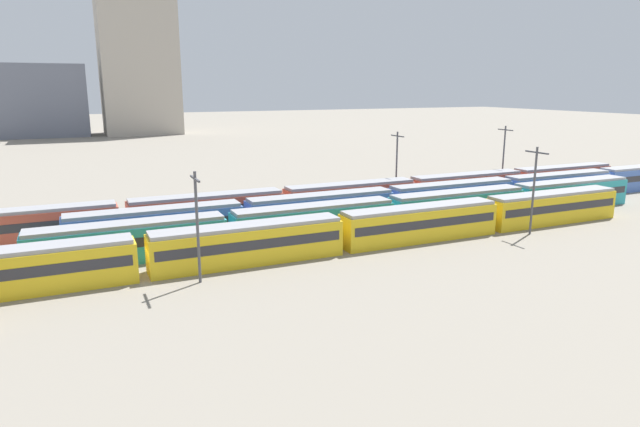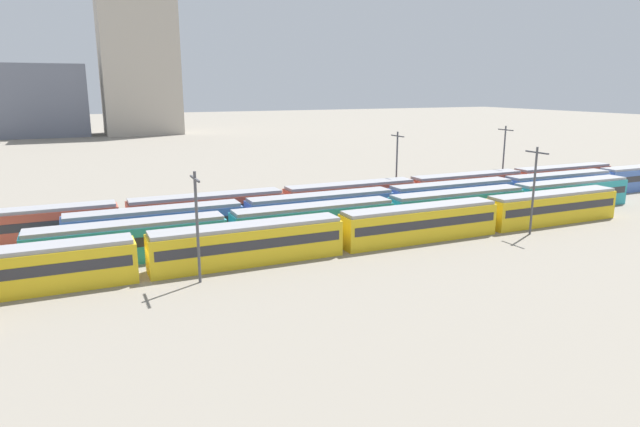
{
  "view_description": "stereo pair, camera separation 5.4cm",
  "coord_description": "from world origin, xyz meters",
  "px_view_note": "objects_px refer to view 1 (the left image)",
  "views": [
    {
      "loc": [
        -5.35,
        -47.04,
        16.01
      ],
      "look_at": [
        19.51,
        7.8,
        2.04
      ],
      "focal_mm": 30.85,
      "sensor_mm": 36.0,
      "label": 1
    },
    {
      "loc": [
        -5.31,
        -47.06,
        16.01
      ],
      "look_at": [
        19.51,
        7.8,
        2.04
      ],
      "focal_mm": 30.85,
      "sensor_mm": 36.0,
      "label": 2
    }
  ],
  "objects_px": {
    "train_track_0": "(340,232)",
    "catenary_pole_2": "(197,222)",
    "train_track_1": "(390,213)",
    "train_track_2": "(452,196)",
    "catenary_pole_0": "(534,186)",
    "catenary_pole_1": "(504,155)",
    "catenary_pole_3": "(397,163)",
    "train_track_3": "(351,197)"
  },
  "relations": [
    {
      "from": "train_track_0",
      "to": "train_track_2",
      "type": "height_order",
      "value": "same"
    },
    {
      "from": "catenary_pole_1",
      "to": "catenary_pole_2",
      "type": "bearing_deg",
      "value": -157.27
    },
    {
      "from": "catenary_pole_2",
      "to": "catenary_pole_0",
      "type": "bearing_deg",
      "value": 0.42
    },
    {
      "from": "train_track_1",
      "to": "catenary_pole_3",
      "type": "distance_m",
      "value": 16.83
    },
    {
      "from": "train_track_0",
      "to": "catenary_pole_2",
      "type": "height_order",
      "value": "catenary_pole_2"
    },
    {
      "from": "train_track_0",
      "to": "catenary_pole_2",
      "type": "relative_size",
      "value": 7.96
    },
    {
      "from": "train_track_3",
      "to": "train_track_2",
      "type": "bearing_deg",
      "value": -22.95
    },
    {
      "from": "train_track_2",
      "to": "catenary_pole_3",
      "type": "height_order",
      "value": "catenary_pole_3"
    },
    {
      "from": "catenary_pole_0",
      "to": "catenary_pole_1",
      "type": "xyz_separation_m",
      "value": [
        15.47,
        21.6,
        0.21
      ]
    },
    {
      "from": "train_track_2",
      "to": "catenary_pole_3",
      "type": "relative_size",
      "value": 9.51
    },
    {
      "from": "train_track_1",
      "to": "train_track_3",
      "type": "bearing_deg",
      "value": 88.01
    },
    {
      "from": "train_track_0",
      "to": "catenary_pole_0",
      "type": "height_order",
      "value": "catenary_pole_0"
    },
    {
      "from": "train_track_1",
      "to": "train_track_2",
      "type": "relative_size",
      "value": 0.8
    },
    {
      "from": "train_track_0",
      "to": "train_track_3",
      "type": "height_order",
      "value": "same"
    },
    {
      "from": "train_track_0",
      "to": "train_track_1",
      "type": "height_order",
      "value": "same"
    },
    {
      "from": "train_track_3",
      "to": "catenary_pole_0",
      "type": "relative_size",
      "value": 9.67
    },
    {
      "from": "train_track_3",
      "to": "catenary_pole_0",
      "type": "xyz_separation_m",
      "value": [
        12.72,
        -18.63,
        3.48
      ]
    },
    {
      "from": "train_track_3",
      "to": "catenary_pole_1",
      "type": "xyz_separation_m",
      "value": [
        28.18,
        2.97,
        3.69
      ]
    },
    {
      "from": "catenary_pole_1",
      "to": "train_track_1",
      "type": "bearing_deg",
      "value": -154.9
    },
    {
      "from": "catenary_pole_2",
      "to": "catenary_pole_3",
      "type": "height_order",
      "value": "catenary_pole_3"
    },
    {
      "from": "train_track_1",
      "to": "train_track_3",
      "type": "height_order",
      "value": "same"
    },
    {
      "from": "train_track_3",
      "to": "catenary_pole_2",
      "type": "xyz_separation_m",
      "value": [
        -24.01,
        -18.89,
        3.33
      ]
    },
    {
      "from": "train_track_2",
      "to": "train_track_3",
      "type": "height_order",
      "value": "same"
    },
    {
      "from": "train_track_1",
      "to": "catenary_pole_0",
      "type": "xyz_separation_m",
      "value": [
        13.08,
        -8.23,
        3.48
      ]
    },
    {
      "from": "catenary_pole_0",
      "to": "catenary_pole_3",
      "type": "relative_size",
      "value": 0.98
    },
    {
      "from": "train_track_1",
      "to": "catenary_pole_3",
      "type": "relative_size",
      "value": 7.59
    },
    {
      "from": "train_track_0",
      "to": "train_track_1",
      "type": "relative_size",
      "value": 1.0
    },
    {
      "from": "train_track_2",
      "to": "train_track_3",
      "type": "relative_size",
      "value": 1.0
    },
    {
      "from": "catenary_pole_1",
      "to": "catenary_pole_3",
      "type": "distance_m",
      "value": 19.27
    },
    {
      "from": "catenary_pole_1",
      "to": "catenary_pole_3",
      "type": "relative_size",
      "value": 1.03
    },
    {
      "from": "train_track_0",
      "to": "catenary_pole_0",
      "type": "distance_m",
      "value": 22.51
    },
    {
      "from": "train_track_2",
      "to": "train_track_1",
      "type": "bearing_deg",
      "value": -157.64
    },
    {
      "from": "train_track_1",
      "to": "train_track_0",
      "type": "bearing_deg",
      "value": -149.86
    },
    {
      "from": "train_track_0",
      "to": "catenary_pole_1",
      "type": "bearing_deg",
      "value": 26.34
    },
    {
      "from": "train_track_0",
      "to": "train_track_2",
      "type": "bearing_deg",
      "value": 25.71
    },
    {
      "from": "train_track_3",
      "to": "catenary_pole_3",
      "type": "xyz_separation_m",
      "value": [
        8.91,
        3.19,
        3.56
      ]
    },
    {
      "from": "train_track_2",
      "to": "catenary_pole_2",
      "type": "relative_size",
      "value": 9.97
    },
    {
      "from": "train_track_1",
      "to": "train_track_3",
      "type": "distance_m",
      "value": 10.41
    },
    {
      "from": "catenary_pole_1",
      "to": "train_track_2",
      "type": "bearing_deg",
      "value": -152.81
    },
    {
      "from": "catenary_pole_0",
      "to": "catenary_pole_3",
      "type": "height_order",
      "value": "catenary_pole_3"
    },
    {
      "from": "train_track_2",
      "to": "catenary_pole_0",
      "type": "relative_size",
      "value": 9.67
    },
    {
      "from": "train_track_1",
      "to": "train_track_2",
      "type": "xyz_separation_m",
      "value": [
        12.64,
        5.2,
        0.0
      ]
    }
  ]
}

